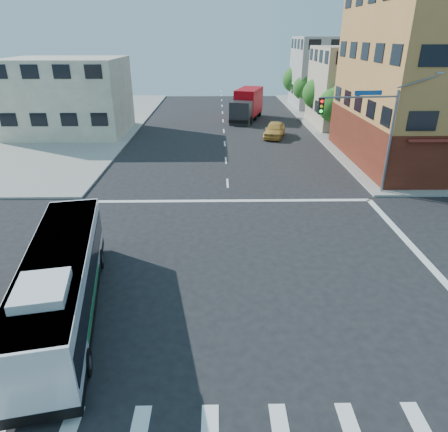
{
  "coord_description": "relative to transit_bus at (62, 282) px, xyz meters",
  "views": [
    {
      "loc": [
        -0.73,
        -15.34,
        10.17
      ],
      "look_at": [
        -0.43,
        3.17,
        1.76
      ],
      "focal_mm": 32.0,
      "sensor_mm": 36.0,
      "label": 1
    }
  ],
  "objects": [
    {
      "name": "street_tree_d",
      "position": [
        18.65,
        54.29,
        2.35
      ],
      "size": [
        4.0,
        4.0,
        6.03
      ],
      "color": "#372114",
      "rests_on": "ground"
    },
    {
      "name": "building_east_far",
      "position": [
        23.72,
        50.34,
        3.47
      ],
      "size": [
        12.06,
        10.06,
        10.0
      ],
      "color": "#A1A19C",
      "rests_on": "ground"
    },
    {
      "name": "street_tree_a",
      "position": [
        18.65,
        30.29,
        2.06
      ],
      "size": [
        3.6,
        3.6,
        5.53
      ],
      "color": "#372114",
      "rests_on": "ground"
    },
    {
      "name": "building_west",
      "position": [
        -10.28,
        32.35,
        2.47
      ],
      "size": [
        12.06,
        10.06,
        8.0
      ],
      "color": "beige",
      "rests_on": "ground"
    },
    {
      "name": "street_tree_b",
      "position": [
        18.65,
        38.29,
        2.22
      ],
      "size": [
        3.8,
        3.8,
        5.79
      ],
      "color": "#372114",
      "rests_on": "ground"
    },
    {
      "name": "parked_car",
      "position": [
        12.2,
        30.13,
        -0.71
      ],
      "size": [
        3.16,
        5.16,
        1.64
      ],
      "primitive_type": "imported",
      "rotation": [
        0.0,
        0.0,
        -0.27
      ],
      "color": "gold",
      "rests_on": "ground"
    },
    {
      "name": "signal_mast_ne",
      "position": [
        15.82,
        12.98,
        3.45
      ],
      "size": [
        7.91,
        1.13,
        8.07
      ],
      "color": "slate",
      "rests_on": "ground"
    },
    {
      "name": "street_tree_c",
      "position": [
        18.65,
        46.29,
        1.93
      ],
      "size": [
        3.4,
        3.4,
        5.29
      ],
      "color": "#372114",
      "rests_on": "ground"
    },
    {
      "name": "building_east_near",
      "position": [
        23.72,
        36.35,
        2.97
      ],
      "size": [
        12.06,
        10.06,
        9.0
      ],
      "color": "tan",
      "rests_on": "ground"
    },
    {
      "name": "ground",
      "position": [
        6.74,
        2.37,
        -1.53
      ],
      "size": [
        120.0,
        120.0,
        0.0
      ],
      "primitive_type": "plane",
      "color": "black",
      "rests_on": "ground"
    },
    {
      "name": "box_truck",
      "position": [
        9.84,
        39.9,
        0.33
      ],
      "size": [
        4.9,
        8.9,
        3.85
      ],
      "rotation": [
        0.0,
        0.0,
        -0.3
      ],
      "color": "#232227",
      "rests_on": "ground"
    },
    {
      "name": "transit_bus",
      "position": [
        0.0,
        0.0,
        0.0
      ],
      "size": [
        4.29,
        10.82,
        3.13
      ],
      "rotation": [
        0.0,
        0.0,
        0.2
      ],
      "color": "black",
      "rests_on": "ground"
    }
  ]
}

